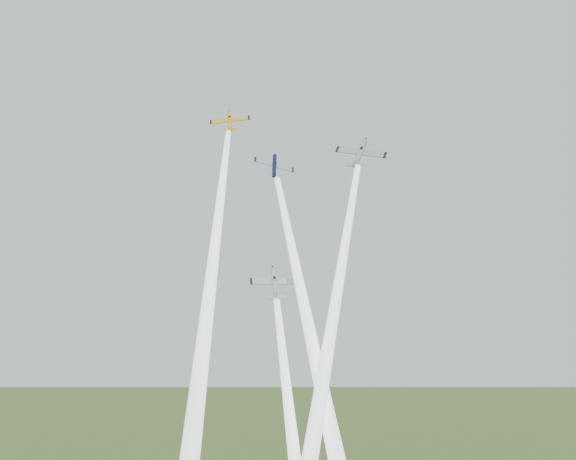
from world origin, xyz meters
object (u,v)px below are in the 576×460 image
(plane_silver_low, at_px, (275,283))
(plane_navy, at_px, (274,166))
(plane_silver_right, at_px, (360,154))
(plane_yellow, at_px, (230,121))

(plane_silver_low, bearing_deg, plane_navy, 81.97)
(plane_navy, distance_m, plane_silver_right, 13.97)
(plane_yellow, height_order, plane_silver_right, plane_yellow)
(plane_yellow, height_order, plane_navy, plane_yellow)
(plane_silver_right, bearing_deg, plane_yellow, 174.95)
(plane_yellow, xyz_separation_m, plane_silver_right, (22.28, -6.59, -7.99))
(plane_navy, distance_m, plane_silver_low, 22.55)
(plane_navy, bearing_deg, plane_silver_low, -103.25)
(plane_silver_right, bearing_deg, plane_navy, -172.82)
(plane_yellow, relative_size, plane_silver_right, 0.85)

